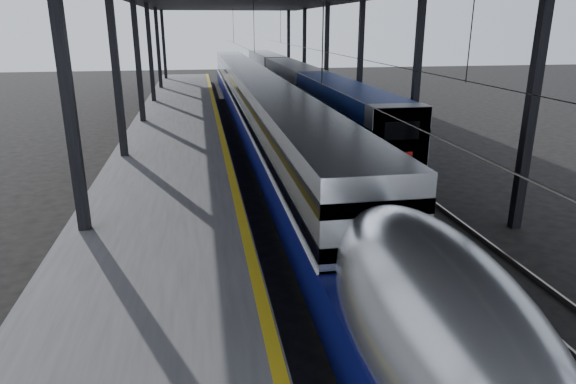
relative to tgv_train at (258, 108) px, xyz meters
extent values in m
plane|color=black|center=(-2.00, -23.66, -1.91)|extent=(160.00, 160.00, 0.00)
cube|color=#4C4C4F|center=(-5.50, -3.66, -1.41)|extent=(6.00, 80.00, 1.00)
cube|color=gold|center=(-2.70, -3.66, -0.90)|extent=(0.30, 80.00, 0.01)
cube|color=slate|center=(-0.72, -3.66, -1.83)|extent=(0.08, 80.00, 0.16)
cube|color=slate|center=(0.72, -3.66, -1.83)|extent=(0.08, 80.00, 0.16)
cube|color=slate|center=(4.28, -3.66, -1.83)|extent=(0.08, 80.00, 0.16)
cube|color=slate|center=(5.72, -3.66, -1.83)|extent=(0.08, 80.00, 0.16)
cube|color=black|center=(-7.80, -18.66, 2.59)|extent=(0.35, 0.35, 9.00)
cube|color=black|center=(7.60, -18.66, 2.59)|extent=(0.35, 0.35, 9.00)
cube|color=black|center=(-7.80, -8.66, 2.59)|extent=(0.35, 0.35, 9.00)
cube|color=black|center=(7.60, -8.66, 2.59)|extent=(0.35, 0.35, 9.00)
cube|color=black|center=(-7.80, 1.34, 2.59)|extent=(0.35, 0.35, 9.00)
cube|color=black|center=(7.60, 1.34, 2.59)|extent=(0.35, 0.35, 9.00)
cube|color=black|center=(-7.80, 11.34, 2.59)|extent=(0.35, 0.35, 9.00)
cube|color=black|center=(7.60, 11.34, 2.59)|extent=(0.35, 0.35, 9.00)
cube|color=black|center=(-7.80, 21.34, 2.59)|extent=(0.35, 0.35, 9.00)
cube|color=black|center=(7.60, 21.34, 2.59)|extent=(0.35, 0.35, 9.00)
cube|color=black|center=(-7.80, 31.34, 2.59)|extent=(0.35, 0.35, 9.00)
cube|color=black|center=(7.60, 31.34, 2.59)|extent=(0.35, 0.35, 9.00)
cylinder|color=slate|center=(0.00, -3.66, 3.59)|extent=(0.03, 74.00, 0.03)
cylinder|color=slate|center=(5.00, -3.66, 3.59)|extent=(0.03, 74.00, 0.03)
cube|color=#B6B9BD|center=(0.00, 4.02, 0.27)|extent=(2.75, 57.00, 3.80)
cube|color=navy|center=(0.00, 2.52, -0.91)|extent=(2.83, 62.00, 1.47)
cube|color=silver|center=(0.00, 4.02, -0.15)|extent=(2.85, 57.00, 0.09)
cube|color=black|center=(0.00, 4.02, 1.37)|extent=(2.79, 57.00, 0.40)
cube|color=black|center=(0.00, 4.02, 0.27)|extent=(2.79, 57.00, 0.40)
ellipsoid|color=#B6B9BD|center=(0.00, -27.48, 0.13)|extent=(2.75, 8.40, 3.80)
ellipsoid|color=navy|center=(0.00, -27.48, -0.96)|extent=(2.83, 8.40, 1.61)
cube|color=black|center=(0.00, -5.48, -1.71)|extent=(2.09, 2.60, 0.40)
cube|color=navy|center=(5.00, -4.43, 0.04)|extent=(2.73, 18.00, 3.71)
cube|color=gray|center=(5.00, -12.83, 0.04)|extent=(2.78, 1.20, 3.76)
cube|color=black|center=(5.00, -13.45, 0.87)|extent=(1.66, 0.06, 0.83)
cube|color=#AA140D|center=(5.00, -13.45, -0.40)|extent=(1.17, 0.06, 0.54)
cube|color=gray|center=(5.00, 14.57, 0.04)|extent=(2.73, 18.00, 3.71)
cube|color=gray|center=(5.00, 33.57, 0.04)|extent=(2.73, 18.00, 3.71)
cube|color=black|center=(5.00, -10.43, -1.73)|extent=(2.15, 2.40, 0.36)
cube|color=black|center=(5.00, 11.57, -1.73)|extent=(2.15, 2.40, 0.36)
camera|label=1|loc=(-3.93, -35.02, 5.40)|focal=32.00mm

